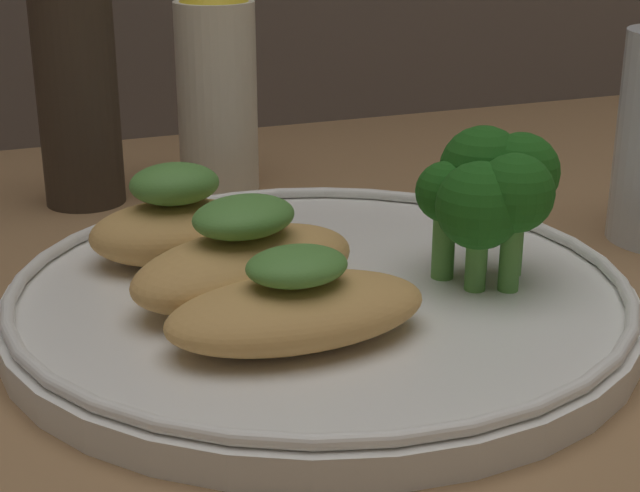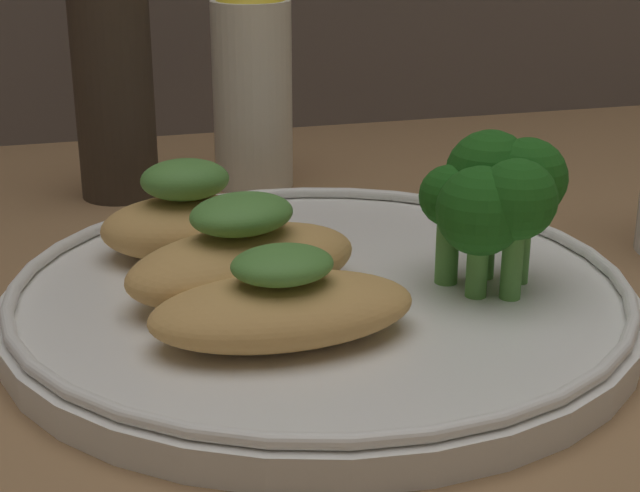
{
  "view_description": "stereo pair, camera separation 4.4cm",
  "coord_description": "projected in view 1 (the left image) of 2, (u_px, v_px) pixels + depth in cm",
  "views": [
    {
      "loc": [
        -14.99,
        -38.08,
        18.55
      ],
      "look_at": [
        0.0,
        0.0,
        3.4
      ],
      "focal_mm": 55.0,
      "sensor_mm": 36.0,
      "label": 1
    },
    {
      "loc": [
        -10.85,
        -39.45,
        18.55
      ],
      "look_at": [
        0.0,
        0.0,
        3.4
      ],
      "focal_mm": 55.0,
      "sensor_mm": 36.0,
      "label": 2
    }
  ],
  "objects": [
    {
      "name": "ground_plane",
      "position": [
        320.0,
        325.0,
        0.45
      ],
      "size": [
        180.0,
        180.0,
        1.0
      ],
      "primitive_type": "cube",
      "color": "#936D47"
    },
    {
      "name": "plate",
      "position": [
        320.0,
        296.0,
        0.44
      ],
      "size": [
        28.4,
        28.4,
        2.0
      ],
      "color": "white",
      "rests_on": "ground_plane"
    },
    {
      "name": "grilled_meat_front",
      "position": [
        297.0,
        307.0,
        0.39
      ],
      "size": [
        10.86,
        5.88,
        3.88
      ],
      "color": "tan",
      "rests_on": "plate"
    },
    {
      "name": "grilled_meat_middle",
      "position": [
        246.0,
        262.0,
        0.42
      ],
      "size": [
        12.07,
        8.75,
        4.64
      ],
      "color": "tan",
      "rests_on": "plate"
    },
    {
      "name": "grilled_meat_back",
      "position": [
        177.0,
        224.0,
        0.47
      ],
      "size": [
        8.74,
        6.26,
        4.83
      ],
      "color": "tan",
      "rests_on": "plate"
    },
    {
      "name": "broccoli_bunch",
      "position": [
        491.0,
        189.0,
        0.44
      ],
      "size": [
        6.45,
        6.3,
        6.96
      ],
      "color": "#569942",
      "rests_on": "plate"
    },
    {
      "name": "sauce_bottle",
      "position": [
        217.0,
        82.0,
        0.61
      ],
      "size": [
        5.04,
        5.04,
        14.45
      ],
      "color": "silver",
      "rests_on": "ground_plane"
    },
    {
      "name": "pepper_grinder",
      "position": [
        77.0,
        87.0,
        0.58
      ],
      "size": [
        4.84,
        4.84,
        16.0
      ],
      "color": "#382D23",
      "rests_on": "ground_plane"
    }
  ]
}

